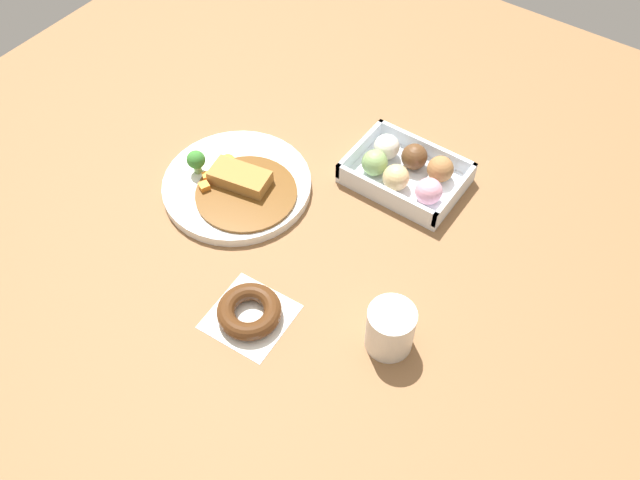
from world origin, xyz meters
TOP-DOWN VIEW (x-y plane):
  - ground_plane at (0.00, 0.00)m, footprint 1.60×1.60m
  - curry_plate at (-0.14, -0.02)m, footprint 0.26×0.26m
  - donut_box at (0.09, 0.17)m, footprint 0.20×0.15m
  - chocolate_ring_donut at (0.04, -0.21)m, footprint 0.13×0.13m
  - coffee_mug at (0.24, -0.12)m, footprint 0.07×0.07m

SIDE VIEW (x-z plane):
  - ground_plane at x=0.00m, z-range 0.00..0.00m
  - curry_plate at x=-0.14m, z-range -0.02..0.05m
  - chocolate_ring_donut at x=0.04m, z-range 0.00..0.03m
  - donut_box at x=0.09m, z-range 0.00..0.05m
  - coffee_mug at x=0.24m, z-range 0.00..0.08m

